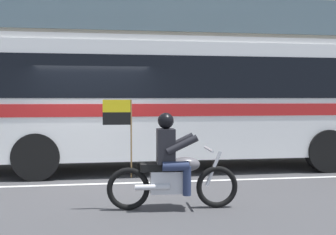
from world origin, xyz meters
TOP-DOWN VIEW (x-y plane):
  - ground_plane at (0.00, 0.00)m, footprint 60.00×60.00m
  - sidewalk_curb at (0.00, 5.10)m, footprint 28.00×3.80m
  - lane_center_stripe at (0.00, -0.60)m, footprint 26.60×0.14m
  - transit_bus at (2.38, 1.19)m, footprint 11.67×2.66m
  - motorcycle_with_rider at (1.28, -2.89)m, footprint 2.19×0.64m
  - fire_hydrant at (3.88, 3.90)m, footprint 0.22×0.30m

SIDE VIEW (x-z plane):
  - ground_plane at x=0.00m, z-range 0.00..0.00m
  - lane_center_stripe at x=0.00m, z-range 0.00..0.01m
  - sidewalk_curb at x=0.00m, z-range 0.00..0.15m
  - fire_hydrant at x=3.88m, z-range 0.14..0.89m
  - motorcycle_with_rider at x=1.28m, z-range -0.22..1.55m
  - transit_bus at x=2.38m, z-range 0.27..3.49m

